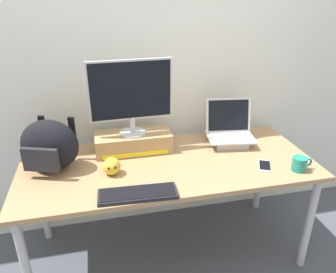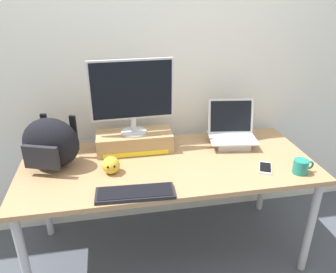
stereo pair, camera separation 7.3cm
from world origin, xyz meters
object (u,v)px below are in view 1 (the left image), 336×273
object	(u,v)px
external_keyboard	(138,194)
coffee_mug	(300,164)
messenger_backpack	(50,145)
cell_phone	(265,166)
toner_box_yellow	(133,142)
desktop_monitor	(131,95)
open_laptop	(230,135)
plush_toy	(112,166)

from	to	relation	value
external_keyboard	coffee_mug	bearing A→B (deg)	5.72
messenger_backpack	cell_phone	size ratio (longest dim) A/B	2.46
toner_box_yellow	desktop_monitor	world-z (taller)	desktop_monitor
open_laptop	messenger_backpack	bearing A→B (deg)	-167.57
coffee_mug	plush_toy	xyz separation A→B (m)	(-1.11, 0.21, 0.01)
messenger_backpack	plush_toy	xyz separation A→B (m)	(0.35, -0.15, -0.10)
desktop_monitor	messenger_backpack	bearing A→B (deg)	-168.04
desktop_monitor	coffee_mug	distance (m)	1.12
messenger_backpack	coffee_mug	world-z (taller)	messenger_backpack
desktop_monitor	coffee_mug	xyz separation A→B (m)	(0.95, -0.48, -0.35)
coffee_mug	plush_toy	bearing A→B (deg)	169.40
messenger_backpack	coffee_mug	size ratio (longest dim) A/B	3.13
cell_phone	plush_toy	world-z (taller)	plush_toy
cell_phone	plush_toy	size ratio (longest dim) A/B	1.56
open_laptop	cell_phone	xyz separation A→B (m)	(0.09, -0.36, -0.05)
plush_toy	cell_phone	bearing A→B (deg)	-7.62
external_keyboard	messenger_backpack	world-z (taller)	messenger_backpack
desktop_monitor	coffee_mug	bearing A→B (deg)	-29.14
external_keyboard	messenger_backpack	distance (m)	0.63
external_keyboard	plush_toy	xyz separation A→B (m)	(-0.12, 0.25, 0.04)
external_keyboard	plush_toy	distance (m)	0.28
external_keyboard	plush_toy	bearing A→B (deg)	118.06
desktop_monitor	messenger_backpack	xyz separation A→B (m)	(-0.51, -0.13, -0.24)
open_laptop	external_keyboard	size ratio (longest dim) A/B	0.82
desktop_monitor	cell_phone	distance (m)	0.95
messenger_backpack	cell_phone	world-z (taller)	messenger_backpack
open_laptop	messenger_backpack	distance (m)	1.20
open_laptop	coffee_mug	world-z (taller)	open_laptop
coffee_mug	external_keyboard	bearing A→B (deg)	-177.38
toner_box_yellow	messenger_backpack	size ratio (longest dim) A/B	1.24
desktop_monitor	plush_toy	bearing A→B (deg)	-122.71
plush_toy	coffee_mug	bearing A→B (deg)	-10.60
external_keyboard	cell_phone	xyz separation A→B (m)	(0.81, 0.13, -0.01)
open_laptop	external_keyboard	distance (m)	0.88
coffee_mug	plush_toy	distance (m)	1.13
messenger_backpack	plush_toy	bearing A→B (deg)	-3.63
plush_toy	external_keyboard	bearing A→B (deg)	-65.03
open_laptop	coffee_mug	bearing A→B (deg)	-50.61
desktop_monitor	coffee_mug	size ratio (longest dim) A/B	4.12
open_laptop	messenger_backpack	world-z (taller)	messenger_backpack
messenger_backpack	plush_toy	size ratio (longest dim) A/B	3.85
toner_box_yellow	cell_phone	world-z (taller)	toner_box_yellow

